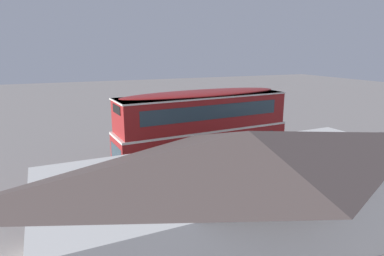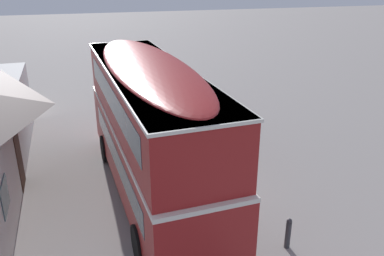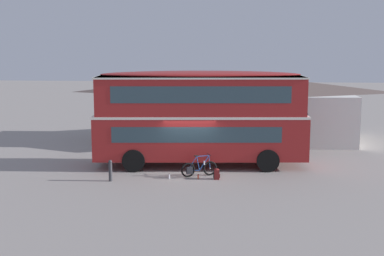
# 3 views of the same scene
# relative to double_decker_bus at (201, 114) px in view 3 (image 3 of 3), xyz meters

# --- Properties ---
(ground_plane) EXTENTS (120.00, 120.00, 0.00)m
(ground_plane) POSITION_rel_double_decker_bus_xyz_m (-0.43, -1.05, -2.64)
(ground_plane) COLOR gray
(double_decker_bus) EXTENTS (10.61, 3.41, 4.79)m
(double_decker_bus) POSITION_rel_double_decker_bus_xyz_m (0.00, 0.00, 0.00)
(double_decker_bus) COLOR black
(double_decker_bus) RESTS_ON ground
(touring_bicycle) EXTENTS (1.65, 0.89, 1.02)m
(touring_bicycle) POSITION_rel_double_decker_bus_xyz_m (0.03, -2.10, -2.27)
(touring_bicycle) COLOR black
(touring_bicycle) RESTS_ON ground
(backpack_on_ground) EXTENTS (0.31, 0.34, 0.50)m
(backpack_on_ground) POSITION_rel_double_decker_bus_xyz_m (0.92, -2.50, -2.39)
(backpack_on_ground) COLOR maroon
(backpack_on_ground) RESTS_ON ground
(water_bottle_clear_plastic) EXTENTS (0.07, 0.07, 0.24)m
(water_bottle_clear_plastic) POSITION_rel_double_decker_bus_xyz_m (-1.24, -2.65, -2.53)
(water_bottle_clear_plastic) COLOR silver
(water_bottle_clear_plastic) RESTS_ON ground
(water_bottle_red_squeeze) EXTENTS (0.07, 0.07, 0.23)m
(water_bottle_red_squeeze) POSITION_rel_double_decker_bus_xyz_m (0.08, -2.56, -2.54)
(water_bottle_red_squeeze) COLOR #D84C33
(water_bottle_red_squeeze) RESTS_ON ground
(pub_building) EXTENTS (15.00, 6.89, 4.26)m
(pub_building) POSITION_rel_double_decker_bus_xyz_m (1.62, 7.43, -0.47)
(pub_building) COLOR silver
(pub_building) RESTS_ON ground
(kerb_bollard) EXTENTS (0.16, 0.16, 0.97)m
(kerb_bollard) POSITION_rel_double_decker_bus_xyz_m (-3.82, -3.25, -2.15)
(kerb_bollard) COLOR #333338
(kerb_bollard) RESTS_ON ground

